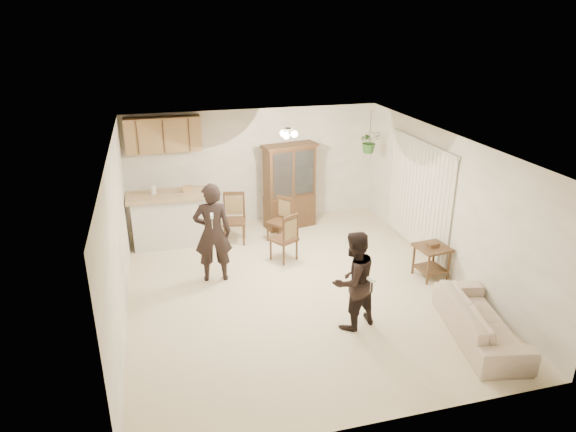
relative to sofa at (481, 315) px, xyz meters
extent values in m
plane|color=beige|center=(-2.18, 2.08, -0.37)|extent=(6.50, 6.50, 0.00)
cube|color=white|center=(-2.18, 2.08, 2.13)|extent=(5.50, 6.50, 0.02)
cube|color=white|center=(-2.18, 5.33, 0.88)|extent=(5.50, 0.02, 2.50)
cube|color=white|center=(-2.18, -1.17, 0.88)|extent=(5.50, 0.02, 2.50)
cube|color=white|center=(-4.93, 2.08, 0.88)|extent=(0.02, 6.50, 2.50)
cube|color=white|center=(0.57, 2.08, 0.88)|extent=(0.02, 6.50, 2.50)
cube|color=silver|center=(-4.03, 4.43, 0.13)|extent=(1.60, 0.55, 1.00)
cube|color=tan|center=(-4.03, 4.43, 0.68)|extent=(1.75, 0.70, 0.08)
cube|color=olive|center=(-4.08, 5.15, 1.73)|extent=(1.50, 0.34, 0.70)
imported|color=#275421|center=(0.12, 4.48, 1.48)|extent=(0.43, 0.37, 0.48)
cylinder|color=#29251E|center=(0.12, 4.48, 1.81)|extent=(0.01, 0.01, 0.65)
imported|color=beige|center=(0.00, 0.00, 0.00)|extent=(1.09, 1.98, 0.73)
imported|color=black|center=(-3.45, 2.74, 0.53)|extent=(0.70, 0.49, 1.80)
imported|color=black|center=(-1.67, 0.76, 0.31)|extent=(0.79, 0.71, 1.35)
cube|color=#3B2215|center=(-1.55, 4.75, -0.01)|extent=(1.14, 0.63, 0.71)
cube|color=#3B2215|center=(-1.55, 4.75, 0.88)|extent=(1.12, 0.58, 1.07)
cube|color=#B1BCC1|center=(-1.55, 4.75, 0.88)|extent=(0.91, 0.20, 0.94)
cube|color=#3B2215|center=(-1.55, 4.75, 1.44)|extent=(1.23, 0.66, 0.05)
cube|color=#3B2215|center=(0.25, 1.83, 0.20)|extent=(0.60, 0.60, 0.04)
cube|color=#3B2215|center=(0.25, 1.83, -0.20)|extent=(0.50, 0.50, 0.03)
cube|color=#3B2215|center=(0.25, 1.83, 0.26)|extent=(0.21, 0.15, 0.06)
cube|color=#3B2215|center=(-2.85, 4.21, 0.08)|extent=(0.53, 0.53, 0.05)
cube|color=olive|center=(-2.85, 4.21, 0.36)|extent=(0.33, 0.10, 0.39)
cube|color=#3B2215|center=(-2.85, 4.21, 0.61)|extent=(0.41, 0.12, 0.08)
cube|color=#3B2215|center=(-1.96, 4.05, 0.04)|extent=(0.57, 0.57, 0.04)
cube|color=olive|center=(-1.96, 4.05, 0.28)|extent=(0.21, 0.26, 0.35)
cube|color=#3B2215|center=(-1.96, 4.05, 0.51)|extent=(0.25, 0.32, 0.07)
cube|color=#3B2215|center=(-2.09, 3.17, 0.05)|extent=(0.57, 0.57, 0.05)
cube|color=olive|center=(-2.09, 3.17, 0.31)|extent=(0.29, 0.19, 0.37)
cube|color=#3B2215|center=(-2.09, 3.17, 0.55)|extent=(0.35, 0.22, 0.07)
cube|color=white|center=(-3.49, 2.32, 0.99)|extent=(0.06, 0.16, 0.05)
cube|color=white|center=(-1.55, 0.43, 0.56)|extent=(0.08, 0.14, 0.04)
camera|label=1|loc=(-4.28, -5.34, 3.99)|focal=32.00mm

